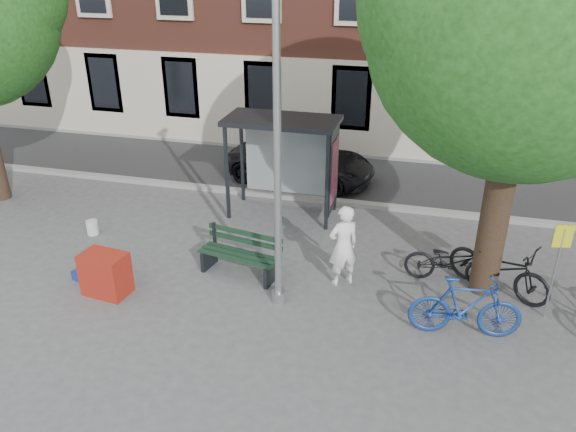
% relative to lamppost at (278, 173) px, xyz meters
% --- Properties ---
extents(ground, '(90.00, 90.00, 0.00)m').
position_rel_lamppost_xyz_m(ground, '(0.00, 0.00, -2.78)').
color(ground, '#4C4C4F').
rests_on(ground, ground).
extents(road, '(40.00, 4.00, 0.01)m').
position_rel_lamppost_xyz_m(road, '(0.00, 7.00, -2.78)').
color(road, '#28282B').
rests_on(road, ground).
extents(curb_near, '(40.00, 0.25, 0.12)m').
position_rel_lamppost_xyz_m(curb_near, '(0.00, 5.00, -2.72)').
color(curb_near, gray).
rests_on(curb_near, ground).
extents(curb_far, '(40.00, 0.25, 0.12)m').
position_rel_lamppost_xyz_m(curb_far, '(0.00, 9.00, -2.72)').
color(curb_far, gray).
rests_on(curb_far, ground).
extents(lamppost, '(0.28, 0.35, 6.11)m').
position_rel_lamppost_xyz_m(lamppost, '(0.00, 0.00, 0.00)').
color(lamppost, '#9EA0A3').
rests_on(lamppost, ground).
extents(tree_right, '(5.76, 5.60, 8.20)m').
position_rel_lamppost_xyz_m(tree_right, '(4.01, 1.38, 2.83)').
color(tree_right, black).
rests_on(tree_right, ground).
extents(bus_shelter, '(2.85, 1.45, 2.62)m').
position_rel_lamppost_xyz_m(bus_shelter, '(-0.61, 4.11, -0.87)').
color(bus_shelter, '#1E2328').
rests_on(bus_shelter, ground).
extents(painter, '(0.78, 0.73, 1.80)m').
position_rel_lamppost_xyz_m(painter, '(1.12, 1.00, -1.88)').
color(painter, white).
rests_on(painter, ground).
extents(bench, '(1.88, 0.91, 0.93)m').
position_rel_lamppost_xyz_m(bench, '(-1.09, 0.84, -2.36)').
color(bench, '#1E2328').
rests_on(bench, ground).
extents(bike_a, '(1.92, 0.70, 1.00)m').
position_rel_lamppost_xyz_m(bike_a, '(3.31, 1.61, -2.28)').
color(bike_a, black).
rests_on(bike_a, ground).
extents(bike_b, '(2.07, 0.81, 1.21)m').
position_rel_lamppost_xyz_m(bike_b, '(3.55, -0.18, -2.18)').
color(bike_b, navy).
rests_on(bike_b, ground).
extents(bike_c, '(2.27, 1.77, 1.15)m').
position_rel_lamppost_xyz_m(bike_c, '(4.25, 1.50, -2.21)').
color(bike_c, black).
rests_on(bike_c, ground).
extents(car_dark, '(4.61, 2.55, 1.22)m').
position_rel_lamppost_xyz_m(car_dark, '(-1.05, 6.45, -2.17)').
color(car_dark, black).
rests_on(car_dark, ground).
extents(red_stand, '(0.97, 0.71, 0.90)m').
position_rel_lamppost_xyz_m(red_stand, '(-3.50, -0.58, -2.33)').
color(red_stand, maroon).
rests_on(red_stand, ground).
extents(blue_crate, '(0.65, 0.56, 0.20)m').
position_rel_lamppost_xyz_m(blue_crate, '(-4.21, -0.23, -2.68)').
color(blue_crate, navy).
rests_on(blue_crate, ground).
extents(bucket_a, '(0.36, 0.36, 0.36)m').
position_rel_lamppost_xyz_m(bucket_a, '(-4.03, 0.36, -2.60)').
color(bucket_a, silver).
rests_on(bucket_a, ground).
extents(bucket_b, '(0.36, 0.36, 0.36)m').
position_rel_lamppost_xyz_m(bucket_b, '(-5.26, 1.67, -2.60)').
color(bucket_b, silver).
rests_on(bucket_b, ground).
extents(bucket_c, '(0.31, 0.31, 0.36)m').
position_rel_lamppost_xyz_m(bucket_c, '(-3.41, -0.61, -2.60)').
color(bucket_c, white).
rests_on(bucket_c, ground).
extents(notice_sign, '(0.34, 0.10, 1.98)m').
position_rel_lamppost_xyz_m(notice_sign, '(5.12, 0.81, -1.33)').
color(notice_sign, '#9EA0A3').
rests_on(notice_sign, ground).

